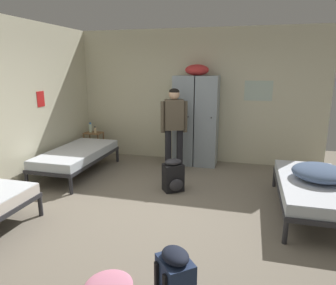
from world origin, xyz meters
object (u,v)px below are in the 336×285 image
Objects in this scene: locker_bank at (196,119)px; backpack_black at (173,176)px; bedding_heap at (319,172)px; person_traveler at (174,123)px; water_bottle at (90,128)px; lotion_bottle at (95,130)px; bed_left_rear at (77,155)px; backpack_navy at (176,280)px; bed_right at (312,188)px; shelf_unit at (94,142)px.

locker_bank reaches higher than backpack_black.
person_traveler is at bearing 153.35° from bedding_heap.
backpack_black is (2.32, -1.52, -0.41)m from water_bottle.
water_bottle is (-2.10, 0.56, -0.31)m from person_traveler.
bed_left_rear is at bearing -80.79° from lotion_bottle.
backpack_navy is at bearing -75.90° from person_traveler.
bed_right is 12.62× the size of lotion_bottle.
bedding_heap is 1.39× the size of backpack_navy.
person_traveler reaches higher than bed_right.
locker_bank reaches higher than water_bottle.
bed_left_rear is 8.47× the size of water_bottle.
bed_right is 3.45× the size of backpack_black.
backpack_navy is (2.81, -3.95, -0.38)m from lotion_bottle.
backpack_navy is (-1.51, -2.26, -0.34)m from bedding_heap.
bed_right is 4.76m from water_bottle.
shelf_unit is at bearing 157.45° from bed_right.
backpack_black is 2.58m from backpack_navy.
lotion_bottle is at bearing -176.93° from locker_bank.
bedding_heap is at bearing -41.38° from locker_bank.
lotion_bottle reaches higher than bed_right.
bedding_heap is 4.80m from water_bottle.
water_bottle is 2.80m from backpack_black.
shelf_unit is 0.30× the size of bed_right.
bed_left_rear is at bearing 132.83° from backpack_navy.
shelf_unit is 2.54× the size of water_bottle.
bed_right is (1.98, -1.87, -0.59)m from locker_bank.
shelf_unit is 1.04× the size of backpack_navy.
person_traveler is at bearing 151.43° from bed_right.
shelf_unit is at bearing -178.01° from locker_bank.
locker_bank is 3.76× the size of backpack_navy.
lotion_bottle reaches higher than bedding_heap.
water_bottle reaches higher than bed_right.
bedding_heap is at bearing -21.39° from lotion_bottle.
backpack_navy is (-1.43, -2.20, -0.12)m from bed_right.
lotion_bottle reaches higher than bed_left_rear.
backpack_black is at bearing -9.86° from bed_left_rear.
bedding_heap is 0.47× the size of person_traveler.
person_traveler is 1.22m from backpack_black.
locker_bank is at bearing 30.58° from bed_left_rear.
backpack_black is at bearing 104.43° from backpack_navy.
locker_bank is 1.09× the size of bed_left_rear.
shelf_unit is at bearing 125.85° from backpack_navy.
water_bottle is (-0.33, 1.17, 0.29)m from bed_left_rear.
locker_bank is at bearing 63.08° from person_traveler.
lotion_bottle is (-2.26, -0.12, -0.33)m from locker_bank.
backpack_navy is (2.88, -3.99, -0.09)m from shelf_unit.
backpack_navy reaches higher than bed_right.
bed_right is 8.47× the size of water_bottle.
water_bottle is (-2.41, -0.06, -0.30)m from locker_bank.
water_bottle is (-0.08, 0.02, 0.32)m from shelf_unit.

